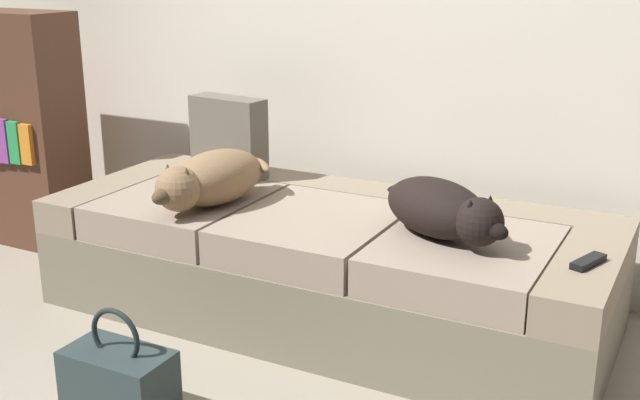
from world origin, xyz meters
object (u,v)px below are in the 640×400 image
at_px(dog_tan, 211,179).
at_px(dog_dark, 443,210).
at_px(couch, 326,263).
at_px(throw_pillow, 229,137).
at_px(handbag, 120,386).
at_px(tv_remote, 588,262).
at_px(bookshelf, 22,130).

xyz_separation_m(dog_tan, dog_dark, (0.90, 0.06, -0.00)).
height_order(dog_tan, dog_dark, dog_tan).
distance_m(couch, dog_tan, 0.54).
distance_m(dog_tan, throw_pillow, 0.43).
relative_size(dog_tan, handbag, 1.59).
bearing_deg(couch, throw_pillow, 158.42).
height_order(couch, tv_remote, tv_remote).
bearing_deg(dog_dark, throw_pillow, 163.15).
xyz_separation_m(dog_dark, throw_pillow, (-1.08, 0.33, 0.07)).
bearing_deg(dog_dark, couch, 169.17).
relative_size(couch, dog_tan, 3.53).
bearing_deg(dog_tan, couch, 20.58).
bearing_deg(dog_tan, bookshelf, 168.74).
xyz_separation_m(tv_remote, handbag, (-1.17, -0.83, -0.32)).
bearing_deg(dog_tan, handbag, -74.92).
height_order(dog_dark, throw_pillow, throw_pillow).
distance_m(handbag, bookshelf, 1.86).
relative_size(dog_dark, throw_pillow, 1.58).
bearing_deg(throw_pillow, couch, -21.58).
bearing_deg(handbag, couch, 78.44).
height_order(couch, dog_dark, dog_dark).
bearing_deg(tv_remote, dog_tan, -159.33).
bearing_deg(handbag, bookshelf, 144.42).
relative_size(couch, bookshelf, 1.93).
distance_m(tv_remote, throw_pillow, 1.61).
relative_size(handbag, bookshelf, 0.34).
bearing_deg(handbag, dog_dark, 51.66).
height_order(dog_dark, handbag, dog_dark).
bearing_deg(couch, tv_remote, -7.32).
relative_size(throw_pillow, handbag, 0.90).
height_order(dog_tan, handbag, dog_tan).
bearing_deg(dog_dark, dog_tan, -176.09).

